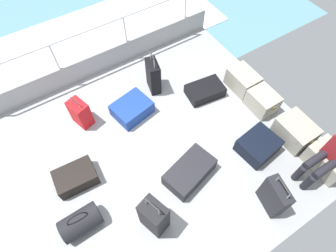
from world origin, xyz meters
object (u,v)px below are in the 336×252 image
(suitcase_0, at_px, (154,217))
(cargo_crate_3, at_px, (328,160))
(cargo_crate_0, at_px, (243,81))
(suitcase_2, at_px, (190,172))
(suitcase_6, at_px, (258,145))
(passenger_seated, at_px, (332,155))
(cargo_crate_1, at_px, (262,101))
(suitcase_5, at_px, (153,76))
(suitcase_7, at_px, (80,113))
(duffel_bag, at_px, (81,222))
(suitcase_4, at_px, (274,197))
(suitcase_8, at_px, (205,91))
(suitcase_3, at_px, (76,177))
(suitcase_1, at_px, (132,109))
(cargo_crate_2, at_px, (295,131))

(suitcase_0, bearing_deg, cargo_crate_3, 76.35)
(suitcase_0, bearing_deg, cargo_crate_0, 115.72)
(suitcase_2, height_order, suitcase_6, suitcase_6)
(passenger_seated, height_order, suitcase_2, passenger_seated)
(cargo_crate_1, bearing_deg, suitcase_5, -135.78)
(suitcase_7, relative_size, duffel_bag, 1.07)
(passenger_seated, distance_m, suitcase_5, 3.18)
(suitcase_2, relative_size, suitcase_6, 1.35)
(suitcase_4, bearing_deg, cargo_crate_1, 141.22)
(suitcase_8, bearing_deg, cargo_crate_1, 40.38)
(suitcase_0, xyz_separation_m, suitcase_3, (-1.22, -0.69, -0.23))
(suitcase_8, bearing_deg, duffel_bag, -70.62)
(suitcase_4, distance_m, suitcase_8, 2.28)
(cargo_crate_0, distance_m, suitcase_1, 2.16)
(cargo_crate_2, xyz_separation_m, suitcase_2, (-0.37, -1.90, -0.06))
(suitcase_7, height_order, duffel_bag, suitcase_7)
(cargo_crate_1, bearing_deg, suitcase_3, -97.67)
(suitcase_3, bearing_deg, suitcase_5, 116.55)
(cargo_crate_1, relative_size, suitcase_5, 0.63)
(suitcase_0, relative_size, suitcase_4, 1.22)
(suitcase_2, height_order, suitcase_3, suitcase_2)
(cargo_crate_0, relative_size, duffel_bag, 1.08)
(cargo_crate_2, xyz_separation_m, suitcase_3, (-1.24, -3.43, -0.07))
(cargo_crate_1, bearing_deg, suitcase_4, -38.78)
(cargo_crate_3, height_order, suitcase_1, cargo_crate_3)
(cargo_crate_3, bearing_deg, cargo_crate_2, -176.45)
(cargo_crate_1, height_order, suitcase_4, suitcase_4)
(cargo_crate_2, height_order, suitcase_3, cargo_crate_2)
(suitcase_6, height_order, suitcase_7, suitcase_7)
(suitcase_0, relative_size, duffel_bag, 1.58)
(suitcase_7, bearing_deg, suitcase_8, 73.55)
(suitcase_1, bearing_deg, suitcase_5, 115.83)
(duffel_bag, bearing_deg, cargo_crate_3, 71.78)
(suitcase_5, bearing_deg, suitcase_3, -63.45)
(passenger_seated, height_order, suitcase_6, passenger_seated)
(passenger_seated, xyz_separation_m, suitcase_2, (-1.03, -1.75, -0.44))
(duffel_bag, bearing_deg, suitcase_2, 84.04)
(suitcase_3, distance_m, suitcase_8, 2.76)
(suitcase_1, height_order, suitcase_5, suitcase_5)
(suitcase_1, distance_m, duffel_bag, 2.07)
(cargo_crate_3, distance_m, passenger_seated, 0.42)
(cargo_crate_2, relative_size, suitcase_2, 0.72)
(suitcase_0, height_order, suitcase_7, suitcase_0)
(suitcase_1, xyz_separation_m, suitcase_3, (0.69, -1.36, -0.00))
(cargo_crate_3, height_order, duffel_bag, duffel_bag)
(cargo_crate_1, bearing_deg, suitcase_1, -119.11)
(suitcase_6, relative_size, suitcase_8, 0.90)
(suitcase_1, xyz_separation_m, suitcase_5, (-0.31, 0.64, 0.20))
(cargo_crate_2, relative_size, suitcase_0, 0.72)
(cargo_crate_2, xyz_separation_m, passenger_seated, (0.66, -0.14, 0.38))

